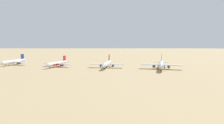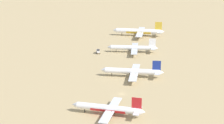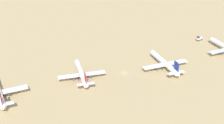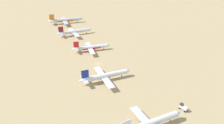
# 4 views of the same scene
# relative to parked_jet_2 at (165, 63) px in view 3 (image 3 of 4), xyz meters

# --- Properties ---
(ground_plane) EXTENTS (1800.00, 1800.00, 0.00)m
(ground_plane) POSITION_rel_parked_jet_2_xyz_m (0.64, 29.86, -4.13)
(ground_plane) COLOR tan
(parked_jet_2) EXTENTS (42.58, 34.70, 12.28)m
(parked_jet_2) POSITION_rel_parked_jet_2_xyz_m (0.00, 0.00, 0.00)
(parked_jet_2) COLOR white
(parked_jet_2) RESTS_ON ground
(parked_jet_3) EXTENTS (39.92, 32.31, 11.55)m
(parked_jet_3) POSITION_rel_parked_jet_2_xyz_m (1.03, 59.90, -0.29)
(parked_jet_3) COLOR white
(parked_jet_3) RESTS_ON ground
(service_truck) EXTENTS (4.26, 5.68, 3.90)m
(service_truck) POSITION_rel_parked_jet_2_xyz_m (38.01, -47.67, -2.05)
(service_truck) COLOR silver
(service_truck) RESTS_ON ground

